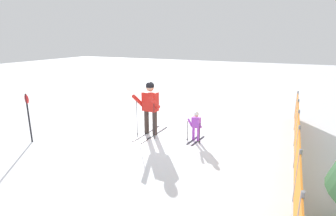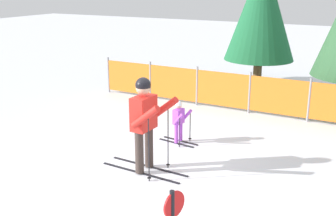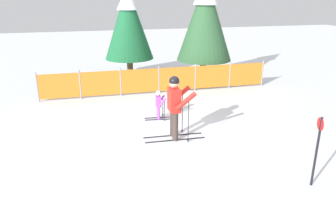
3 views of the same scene
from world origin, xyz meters
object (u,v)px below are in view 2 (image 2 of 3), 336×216
object	(u,v)px
skier_child	(179,119)
conifer_near	(261,6)
safety_fence	(250,93)
skier_adult	(145,116)

from	to	relation	value
skier_child	conifer_near	xyz separation A→B (m)	(-0.03, 6.11, 2.14)
safety_fence	conifer_near	xyz separation A→B (m)	(-0.73, 3.20, 2.12)
skier_adult	safety_fence	xyz separation A→B (m)	(0.61, 4.52, -0.52)
skier_adult	safety_fence	bearing A→B (deg)	85.21
safety_fence	conifer_near	distance (m)	3.91
skier_adult	conifer_near	distance (m)	7.89
skier_child	safety_fence	xyz separation A→B (m)	(0.70, 2.91, 0.02)
skier_adult	safety_fence	world-z (taller)	skier_adult
skier_adult	skier_child	xyz separation A→B (m)	(-0.09, 1.61, -0.54)
skier_child	conifer_near	distance (m)	6.47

